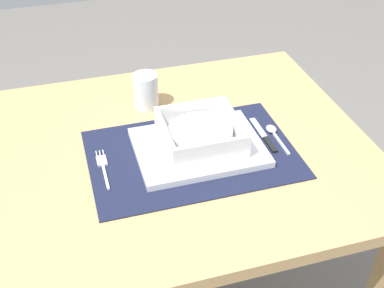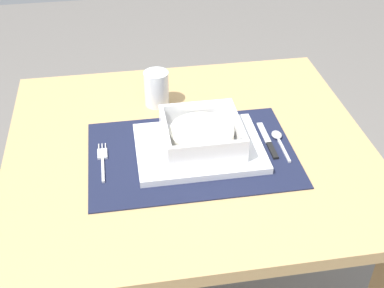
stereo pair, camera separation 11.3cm
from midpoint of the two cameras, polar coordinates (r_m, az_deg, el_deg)
name	(u,v)px [view 2 (the right image)]	position (r m, az deg, el deg)	size (l,w,h in m)	color
dining_table	(189,183)	(1.25, 2.30, -4.51)	(0.85, 0.76, 0.76)	tan
placemat	(192,154)	(1.14, 2.82, -1.25)	(0.47, 0.31, 0.00)	#191E38
serving_plate	(199,148)	(1.15, 3.61, -0.54)	(0.29, 0.22, 0.02)	white
porridge_bowl	(202,135)	(1.14, 3.94, 0.91)	(0.17, 0.17, 0.06)	white
fork	(103,159)	(1.13, -7.29, -1.78)	(0.02, 0.14, 0.00)	silver
spoon	(278,138)	(1.21, 12.36, 0.56)	(0.02, 0.12, 0.01)	silver
butter_knife	(268,142)	(1.19, 11.31, 0.09)	(0.01, 0.14, 0.01)	black
drinking_glass	(157,90)	(1.30, -1.53, 6.01)	(0.06, 0.06, 0.09)	white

